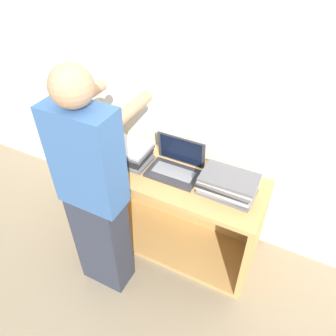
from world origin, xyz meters
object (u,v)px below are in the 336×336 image
laptop_open (176,166)px  person (94,195)px  laptop_stack_right (228,184)px  laptop_stack_left (125,151)px

laptop_open → person: bearing=-118.6°
laptop_stack_right → laptop_stack_left: bearing=-179.9°
laptop_stack_left → person: (0.10, -0.50, 0.03)m
laptop_stack_left → laptop_stack_right: 0.79m
laptop_stack_left → laptop_stack_right: size_ratio=1.00×
person → laptop_stack_left: bearing=101.1°
laptop_open → laptop_stack_right: laptop_open is taller
laptop_stack_right → person: 0.85m
laptop_open → laptop_stack_left: 0.39m
laptop_stack_left → person: 0.51m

